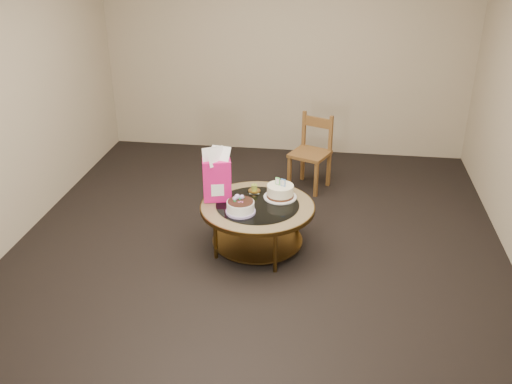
# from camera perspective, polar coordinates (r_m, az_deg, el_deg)

# --- Properties ---
(ground) EXTENTS (5.00, 5.00, 0.00)m
(ground) POSITION_cam_1_polar(r_m,az_deg,el_deg) (5.26, 0.15, -5.69)
(ground) COLOR black
(ground) RESTS_ON ground
(room_walls) EXTENTS (4.52, 5.02, 2.61)m
(room_walls) POSITION_cam_1_polar(r_m,az_deg,el_deg) (4.65, 0.17, 10.72)
(room_walls) COLOR tan
(room_walls) RESTS_ON ground
(coffee_table) EXTENTS (1.02, 1.02, 0.46)m
(coffee_table) POSITION_cam_1_polar(r_m,az_deg,el_deg) (5.08, 0.15, -2.06)
(coffee_table) COLOR brown
(coffee_table) RESTS_ON ground
(decorated_cake) EXTENTS (0.26, 0.26, 0.15)m
(decorated_cake) POSITION_cam_1_polar(r_m,az_deg,el_deg) (4.89, -1.56, -1.54)
(decorated_cake) COLOR #B098D7
(decorated_cake) RESTS_ON coffee_table
(cream_cake) EXTENTS (0.30, 0.30, 0.19)m
(cream_cake) POSITION_cam_1_polar(r_m,az_deg,el_deg) (5.14, 2.44, 0.04)
(cream_cake) COLOR white
(cream_cake) RESTS_ON coffee_table
(gift_bag) EXTENTS (0.27, 0.22, 0.49)m
(gift_bag) POSITION_cam_1_polar(r_m,az_deg,el_deg) (5.04, -3.94, 1.74)
(gift_bag) COLOR #E61578
(gift_bag) RESTS_ON coffee_table
(pillar_candle) EXTENTS (0.11, 0.11, 0.08)m
(pillar_candle) POSITION_cam_1_polar(r_m,az_deg,el_deg) (5.25, -0.17, 0.26)
(pillar_candle) COLOR #CBBE53
(pillar_candle) RESTS_ON coffee_table
(dining_chair) EXTENTS (0.50, 0.50, 0.82)m
(dining_chair) POSITION_cam_1_polar(r_m,az_deg,el_deg) (6.31, 5.56, 4.00)
(dining_chair) COLOR brown
(dining_chair) RESTS_ON ground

